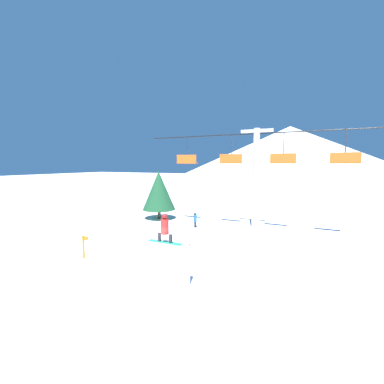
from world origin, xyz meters
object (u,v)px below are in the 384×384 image
Objects in this scene: distant_skier at (195,219)px; trail_marker at (84,249)px; snow_ramp at (133,279)px; snowboarder at (165,229)px; pine_tree_near at (159,190)px.

trail_marker is at bearing -102.44° from distant_skier.
distant_skier is (-2.58, 11.24, -0.25)m from snow_ramp.
snowboarder reaches higher than trail_marker.
snow_ramp reaches higher than distant_skier.
snowboarder reaches higher than distant_skier.
pine_tree_near reaches higher than snow_ramp.
trail_marker reaches higher than distant_skier.
pine_tree_near reaches higher than snowboarder.
pine_tree_near is at bearing 118.69° from snow_ramp.
trail_marker is (2.43, -10.98, -1.85)m from pine_tree_near.
snowboarder is 1.28× the size of distant_skier.
snow_ramp is at bearing -99.77° from snowboarder.
trail_marker is (-4.64, 1.93, -0.11)m from snow_ramp.
distant_skier is at bearing -20.44° from pine_tree_near.
snowboarder is 5.21m from trail_marker.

